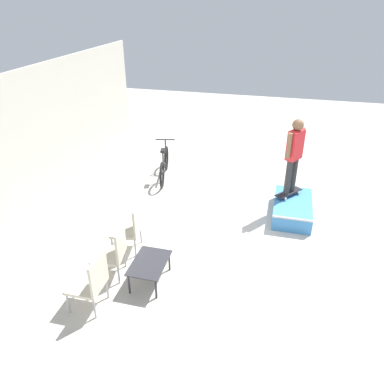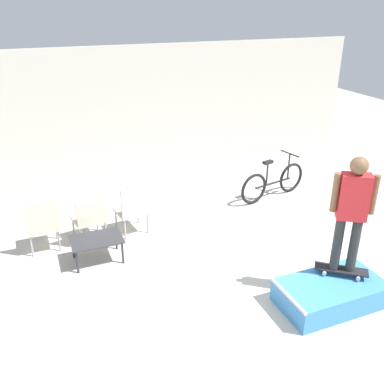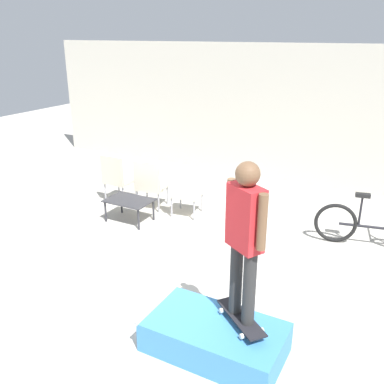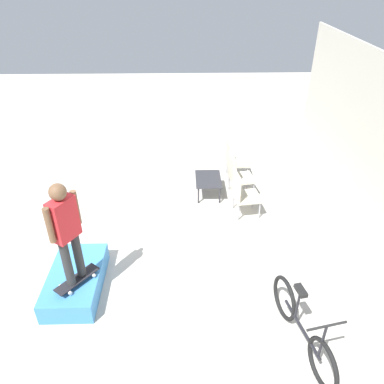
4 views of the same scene
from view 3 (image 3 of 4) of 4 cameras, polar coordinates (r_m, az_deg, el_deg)
The scene contains 10 objects.
ground_plane at distance 5.99m, azimuth -6.18°, elevation -11.94°, with size 24.00×24.00×0.00m, color #B7B2A8.
house_wall_back at distance 9.80m, azimuth 10.70°, elevation 10.18°, with size 12.00×0.06×3.00m.
skate_ramp_box at distance 4.79m, azimuth 3.02°, elevation -18.74°, with size 1.47×0.81×0.37m.
skateboard_on_ramp at distance 4.65m, azimuth 6.52°, elevation -16.31°, with size 0.69×0.61×0.07m.
person_skater at distance 4.13m, azimuth 7.08°, elevation -5.19°, with size 0.50×0.37×1.67m.
coffee_table at distance 7.71m, azimuth -8.38°, elevation -1.38°, with size 0.82×0.57×0.41m.
patio_chair_left at distance 8.57m, azimuth -10.00°, elevation 2.00°, with size 0.52×0.52×0.97m.
patio_chair_center at distance 8.13m, azimuth -5.64°, elevation 1.18°, with size 0.60×0.60×0.97m.
patio_chair_right at distance 7.75m, azimuth -0.94°, elevation 0.29°, with size 0.59×0.59×0.97m.
bicycle at distance 7.30m, azimuth 22.86°, elevation -4.17°, with size 1.72×0.56×0.92m.
Camera 3 is at (2.95, -4.11, 3.21)m, focal length 40.00 mm.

